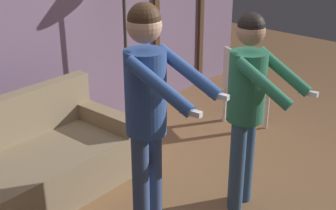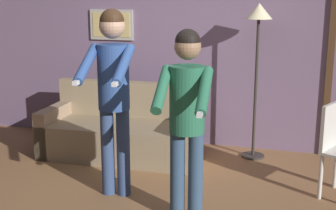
{
  "view_description": "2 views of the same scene",
  "coord_description": "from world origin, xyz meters",
  "px_view_note": "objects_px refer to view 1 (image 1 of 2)",
  "views": [
    {
      "loc": [
        -2.67,
        -2.01,
        2.4
      ],
      "look_at": [
        -0.31,
        0.12,
        1.05
      ],
      "focal_mm": 50.0,
      "sensor_mm": 36.0,
      "label": 1
    },
    {
      "loc": [
        1.23,
        -3.87,
        1.96
      ],
      "look_at": [
        0.07,
        0.09,
        0.97
      ],
      "focal_mm": 50.0,
      "sensor_mm": 36.0,
      "label": 2
    }
  ],
  "objects_px": {
    "dining_chair_distant": "(241,84)",
    "person_standing_left": "(148,102)",
    "person_standing_right": "(248,96)",
    "couch": "(27,170)"
  },
  "relations": [
    {
      "from": "person_standing_right",
      "to": "dining_chair_distant",
      "type": "bearing_deg",
      "value": 35.14
    },
    {
      "from": "dining_chair_distant",
      "to": "person_standing_left",
      "type": "bearing_deg",
      "value": -164.24
    },
    {
      "from": "person_standing_left",
      "to": "dining_chair_distant",
      "type": "relative_size",
      "value": 1.96
    },
    {
      "from": "couch",
      "to": "person_standing_left",
      "type": "distance_m",
      "value": 1.46
    },
    {
      "from": "couch",
      "to": "dining_chair_distant",
      "type": "xyz_separation_m",
      "value": [
        2.49,
        -0.53,
        0.25
      ]
    },
    {
      "from": "person_standing_left",
      "to": "person_standing_right",
      "type": "bearing_deg",
      "value": -21.99
    },
    {
      "from": "couch",
      "to": "person_standing_left",
      "type": "height_order",
      "value": "person_standing_left"
    },
    {
      "from": "person_standing_left",
      "to": "couch",
      "type": "bearing_deg",
      "value": 108.66
    },
    {
      "from": "person_standing_left",
      "to": "person_standing_right",
      "type": "relative_size",
      "value": 1.09
    },
    {
      "from": "dining_chair_distant",
      "to": "couch",
      "type": "bearing_deg",
      "value": 167.99
    }
  ]
}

